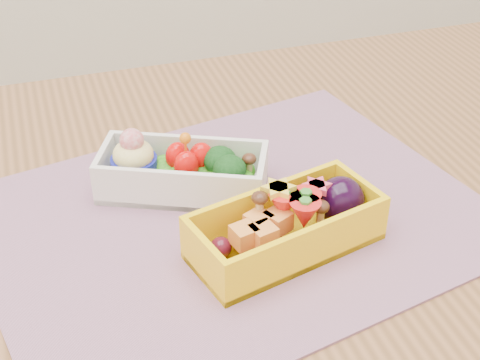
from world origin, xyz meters
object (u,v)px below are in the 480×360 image
object	(u,v)px
table	(201,330)
bento_yellow	(290,225)
bento_white	(182,171)
placemat	(234,218)

from	to	relation	value
table	bento_yellow	distance (m)	0.15
table	bento_white	bearing A→B (deg)	84.03
table	bento_yellow	size ratio (longest dim) A/B	6.52
bento_white	bento_yellow	bearing A→B (deg)	-34.29
placemat	bento_yellow	size ratio (longest dim) A/B	2.50
bento_yellow	table	bearing A→B (deg)	151.49
placemat	bento_yellow	world-z (taller)	bento_yellow
bento_white	bento_yellow	world-z (taller)	bento_white
table	bento_white	world-z (taller)	bento_white
table	placemat	bearing A→B (deg)	39.16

